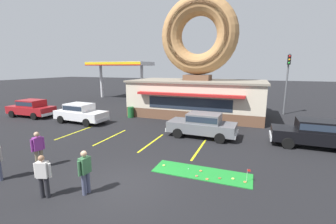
{
  "coord_description": "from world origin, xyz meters",
  "views": [
    {
      "loc": [
        4.57,
        -6.94,
        4.56
      ],
      "look_at": [
        -0.03,
        5.0,
        2.0
      ],
      "focal_mm": 24.0,
      "sensor_mm": 36.0,
      "label": 1
    }
  ],
  "objects_px": {
    "car_red": "(31,108)",
    "pedestrian_hooded_kid": "(85,170)",
    "car_grey": "(202,124)",
    "trash_bin": "(131,112)",
    "car_white": "(80,112)",
    "car_black": "(314,132)",
    "pedestrian_leather_jacket_man": "(38,148)",
    "pedestrian_clipboard_woman": "(43,175)",
    "traffic_light_pole": "(287,76)",
    "golf_ball": "(188,169)",
    "putting_flag_pin": "(248,172)"
  },
  "relations": [
    {
      "from": "car_grey",
      "to": "pedestrian_clipboard_woman",
      "type": "distance_m",
      "value": 9.75
    },
    {
      "from": "car_black",
      "to": "car_red",
      "type": "distance_m",
      "value": 22.7
    },
    {
      "from": "car_white",
      "to": "pedestrian_leather_jacket_man",
      "type": "bearing_deg",
      "value": -59.98
    },
    {
      "from": "pedestrian_hooded_kid",
      "to": "pedestrian_leather_jacket_man",
      "type": "distance_m",
      "value": 3.71
    },
    {
      "from": "putting_flag_pin",
      "to": "traffic_light_pole",
      "type": "height_order",
      "value": "traffic_light_pole"
    },
    {
      "from": "car_grey",
      "to": "pedestrian_clipboard_woman",
      "type": "xyz_separation_m",
      "value": [
        -3.64,
        -9.04,
        0.0
      ]
    },
    {
      "from": "trash_bin",
      "to": "traffic_light_pole",
      "type": "bearing_deg",
      "value": 26.03
    },
    {
      "from": "pedestrian_hooded_kid",
      "to": "trash_bin",
      "type": "xyz_separation_m",
      "value": [
        -5.01,
        11.76,
        -0.42
      ]
    },
    {
      "from": "putting_flag_pin",
      "to": "car_white",
      "type": "distance_m",
      "value": 14.53
    },
    {
      "from": "pedestrian_leather_jacket_man",
      "to": "trash_bin",
      "type": "height_order",
      "value": "pedestrian_leather_jacket_man"
    },
    {
      "from": "putting_flag_pin",
      "to": "car_red",
      "type": "height_order",
      "value": "car_red"
    },
    {
      "from": "pedestrian_leather_jacket_man",
      "to": "car_red",
      "type": "bearing_deg",
      "value": 143.2
    },
    {
      "from": "putting_flag_pin",
      "to": "pedestrian_clipboard_woman",
      "type": "distance_m",
      "value": 7.65
    },
    {
      "from": "car_red",
      "to": "pedestrian_hooded_kid",
      "type": "xyz_separation_m",
      "value": [
        13.8,
        -8.68,
        0.05
      ]
    },
    {
      "from": "car_red",
      "to": "putting_flag_pin",
      "type": "bearing_deg",
      "value": -16.52
    },
    {
      "from": "golf_ball",
      "to": "car_red",
      "type": "xyz_separation_m",
      "value": [
        -16.76,
        5.48,
        0.82
      ]
    },
    {
      "from": "putting_flag_pin",
      "to": "pedestrian_clipboard_woman",
      "type": "xyz_separation_m",
      "value": [
        -6.68,
        -3.69,
        0.44
      ]
    },
    {
      "from": "pedestrian_leather_jacket_man",
      "to": "pedestrian_clipboard_woman",
      "type": "bearing_deg",
      "value": -36.52
    },
    {
      "from": "putting_flag_pin",
      "to": "car_grey",
      "type": "height_order",
      "value": "car_grey"
    },
    {
      "from": "pedestrian_hooded_kid",
      "to": "trash_bin",
      "type": "bearing_deg",
      "value": 113.07
    },
    {
      "from": "car_grey",
      "to": "trash_bin",
      "type": "bearing_deg",
      "value": 155.17
    },
    {
      "from": "car_white",
      "to": "car_red",
      "type": "relative_size",
      "value": 1.01
    },
    {
      "from": "trash_bin",
      "to": "traffic_light_pole",
      "type": "height_order",
      "value": "traffic_light_pole"
    },
    {
      "from": "car_black",
      "to": "pedestrian_hooded_kid",
      "type": "xyz_separation_m",
      "value": [
        -8.9,
        -8.71,
        0.05
      ]
    },
    {
      "from": "golf_ball",
      "to": "car_white",
      "type": "distance_m",
      "value": 12.14
    },
    {
      "from": "golf_ball",
      "to": "pedestrian_clipboard_woman",
      "type": "height_order",
      "value": "pedestrian_clipboard_woman"
    },
    {
      "from": "trash_bin",
      "to": "traffic_light_pole",
      "type": "distance_m",
      "value": 15.19
    },
    {
      "from": "pedestrian_hooded_kid",
      "to": "pedestrian_clipboard_woman",
      "type": "distance_m",
      "value": 1.4
    },
    {
      "from": "car_white",
      "to": "pedestrian_leather_jacket_man",
      "type": "height_order",
      "value": "pedestrian_leather_jacket_man"
    },
    {
      "from": "car_grey",
      "to": "car_red",
      "type": "bearing_deg",
      "value": 178.68
    },
    {
      "from": "car_red",
      "to": "traffic_light_pole",
      "type": "xyz_separation_m",
      "value": [
        22.14,
        9.6,
        2.84
      ]
    },
    {
      "from": "golf_ball",
      "to": "pedestrian_hooded_kid",
      "type": "xyz_separation_m",
      "value": [
        -2.96,
        -3.2,
        0.87
      ]
    },
    {
      "from": "car_white",
      "to": "pedestrian_clipboard_woman",
      "type": "relative_size",
      "value": 2.91
    },
    {
      "from": "car_black",
      "to": "pedestrian_clipboard_woman",
      "type": "distance_m",
      "value": 13.82
    },
    {
      "from": "pedestrian_clipboard_woman",
      "to": "putting_flag_pin",
      "type": "bearing_deg",
      "value": 28.92
    },
    {
      "from": "car_red",
      "to": "pedestrian_hooded_kid",
      "type": "distance_m",
      "value": 16.3
    },
    {
      "from": "car_white",
      "to": "car_red",
      "type": "bearing_deg",
      "value": 178.68
    },
    {
      "from": "car_white",
      "to": "pedestrian_hooded_kid",
      "type": "height_order",
      "value": "pedestrian_hooded_kid"
    },
    {
      "from": "car_red",
      "to": "traffic_light_pole",
      "type": "distance_m",
      "value": 24.29
    },
    {
      "from": "car_white",
      "to": "putting_flag_pin",
      "type": "bearing_deg",
      "value": -22.63
    },
    {
      "from": "car_black",
      "to": "car_grey",
      "type": "xyz_separation_m",
      "value": [
        -6.45,
        -0.4,
        0.0
      ]
    },
    {
      "from": "car_black",
      "to": "pedestrian_clipboard_woman",
      "type": "xyz_separation_m",
      "value": [
        -10.09,
        -9.44,
        0.0
      ]
    },
    {
      "from": "traffic_light_pole",
      "to": "pedestrian_leather_jacket_man",
      "type": "bearing_deg",
      "value": -124.59
    },
    {
      "from": "traffic_light_pole",
      "to": "car_black",
      "type": "bearing_deg",
      "value": -86.61
    },
    {
      "from": "car_black",
      "to": "pedestrian_hooded_kid",
      "type": "relative_size",
      "value": 2.76
    },
    {
      "from": "pedestrian_clipboard_woman",
      "to": "trash_bin",
      "type": "distance_m",
      "value": 13.07
    },
    {
      "from": "car_grey",
      "to": "pedestrian_clipboard_woman",
      "type": "height_order",
      "value": "car_grey"
    },
    {
      "from": "car_grey",
      "to": "pedestrian_hooded_kid",
      "type": "bearing_deg",
      "value": -106.45
    },
    {
      "from": "golf_ball",
      "to": "pedestrian_leather_jacket_man",
      "type": "relative_size",
      "value": 0.02
    },
    {
      "from": "golf_ball",
      "to": "car_red",
      "type": "distance_m",
      "value": 17.65
    }
  ]
}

